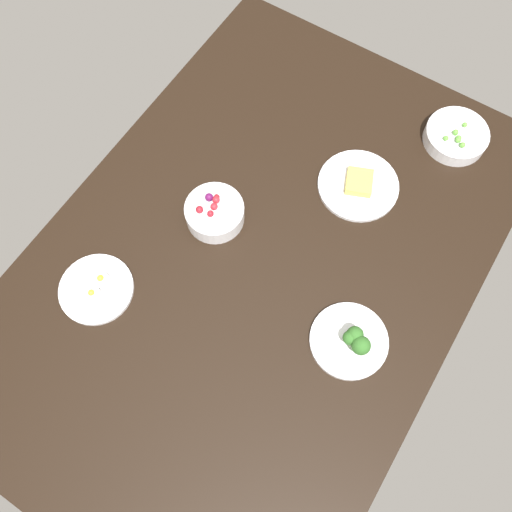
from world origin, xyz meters
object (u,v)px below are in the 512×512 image
bowl_peas (456,136)px  bowl_berries (215,212)px  plate_cheese (358,185)px  plate_eggs (96,289)px  plate_broccoli (351,341)px

bowl_peas → bowl_berries: bowl_berries is taller
plate_cheese → plate_eggs: bearing=146.3°
bowl_berries → plate_broccoli: (-10.39, -46.03, -1.19)cm
bowl_peas → plate_eggs: bowl_peas is taller
plate_cheese → plate_eggs: size_ratio=1.18×
plate_cheese → bowl_berries: 39.53cm
bowl_peas → plate_eggs: 105.04cm
plate_cheese → bowl_peas: bearing=-29.7°
bowl_peas → plate_cheese: bearing=150.3°
plate_broccoli → bowl_peas: bearing=2.8°
bowl_peas → bowl_berries: 70.55cm
plate_cheese → bowl_berries: size_ratio=1.41×
plate_cheese → plate_broccoli: bearing=-154.2°
bowl_peas → plate_eggs: bearing=147.5°
bowl_berries → plate_eggs: 35.32cm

